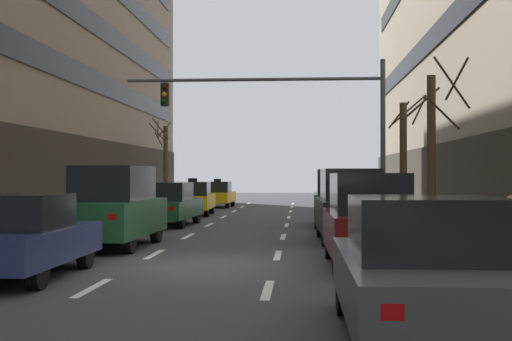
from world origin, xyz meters
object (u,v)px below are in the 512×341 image
street_tree_3 (165,162)px  taxi_driving_0 (193,199)px  pedestrian_1 (511,232)px  street_tree_0 (404,159)px  street_tree_2 (433,149)px  car_driving_4 (168,204)px  car_parked_2 (350,205)px  taxi_driving_2 (218,195)px  traffic_signal_0 (300,113)px  car_driving_1 (114,207)px  car_parked_0 (424,270)px  car_parked_1 (368,220)px  car_parked_3 (339,198)px  car_driving_3 (23,237)px

street_tree_3 → taxi_driving_0: bearing=-68.7°
taxi_driving_0 → pedestrian_1: 22.80m
taxi_driving_0 → street_tree_0: street_tree_0 is taller
street_tree_2 → pedestrian_1: size_ratio=3.60×
car_driving_4 → pedestrian_1: bearing=-57.6°
street_tree_2 → street_tree_3: bearing=122.5°
taxi_driving_0 → car_parked_2: car_parked_2 is taller
taxi_driving_2 → traffic_signal_0: bearing=-73.3°
taxi_driving_0 → traffic_signal_0: traffic_signal_0 is taller
car_driving_1 → street_tree_0: bearing=43.4°
traffic_signal_0 → street_tree_3: 18.39m
car_driving_1 → car_parked_0: (6.61, -9.99, -0.26)m
car_parked_2 → street_tree_3: 22.60m
street_tree_3 → taxi_driving_2: bearing=11.7°
car_parked_1 → street_tree_2: street_tree_2 is taller
taxi_driving_2 → car_driving_4: bearing=-90.2°
taxi_driving_2 → street_tree_2: street_tree_2 is taller
car_parked_1 → car_parked_2: 5.46m
taxi_driving_0 → traffic_signal_0: (5.31, -8.80, 3.41)m
car_parked_2 → street_tree_0: street_tree_0 is taller
taxi_driving_2 → car_parked_3: 16.27m
taxi_driving_0 → car_parked_1: size_ratio=1.06×
car_parked_2 → street_tree_0: size_ratio=0.89×
taxi_driving_0 → car_driving_1: bearing=-89.2°
pedestrian_1 → street_tree_3: bearing=112.8°
taxi_driving_2 → street_tree_0: 17.14m
car_driving_3 → taxi_driving_2: bearing=89.6°
car_parked_1 → street_tree_0: bearing=77.9°
traffic_signal_0 → car_driving_3: bearing=-114.7°
car_parked_3 → street_tree_0: (2.58, 0.51, 1.51)m
taxi_driving_0 → car_parked_0: (6.82, -24.82, 0.04)m
car_parked_0 → street_tree_0: size_ratio=0.91×
car_parked_0 → street_tree_0: bearing=82.1°
car_parked_3 → street_tree_2: bearing=-63.7°
car_parked_0 → car_parked_1: car_parked_1 is taller
traffic_signal_0 → street_tree_2: bearing=-37.0°
street_tree_3 → car_parked_1: bearing=-69.2°
pedestrian_1 → taxi_driving_2: bearing=106.8°
car_driving_4 → pedestrian_1: 16.58m
car_driving_3 → car_parked_3: car_parked_3 is taller
car_parked_3 → traffic_signal_0: size_ratio=0.49×
street_tree_3 → pedestrian_1: (11.99, -28.50, -1.76)m
car_parked_2 → pedestrian_1: (2.21, -8.19, -0.09)m
car_driving_4 → street_tree_2: bearing=-28.1°
taxi_driving_2 → car_parked_0: (6.61, -33.03, 0.07)m
car_driving_1 → pedestrian_1: (8.82, -6.11, -0.12)m
car_parked_1 → car_parked_2: car_parked_2 is taller
car_parked_1 → car_parked_2: bearing=90.0°
taxi_driving_2 → car_driving_3: bearing=-90.4°
taxi_driving_0 → pedestrian_1: (9.03, -20.94, 0.18)m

